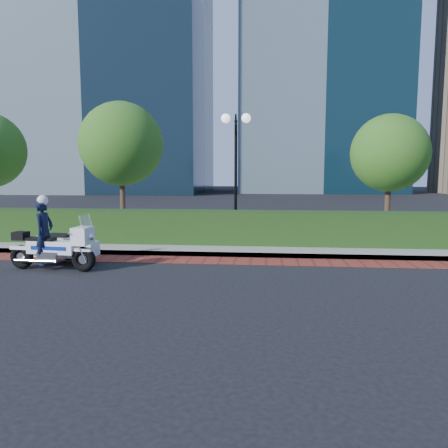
# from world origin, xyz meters

# --- Properties ---
(ground) EXTENTS (120.00, 120.00, 0.00)m
(ground) POSITION_xyz_m (0.00, 0.00, 0.00)
(ground) COLOR black
(ground) RESTS_ON ground
(brick_strip) EXTENTS (60.00, 1.00, 0.01)m
(brick_strip) POSITION_xyz_m (0.00, 1.50, 0.01)
(brick_strip) COLOR maroon
(brick_strip) RESTS_ON ground
(sidewalk) EXTENTS (60.00, 8.00, 0.15)m
(sidewalk) POSITION_xyz_m (0.00, 6.00, 0.07)
(sidewalk) COLOR gray
(sidewalk) RESTS_ON ground
(hedge_main) EXTENTS (18.00, 1.20, 1.00)m
(hedge_main) POSITION_xyz_m (0.00, 3.60, 0.65)
(hedge_main) COLOR black
(hedge_main) RESTS_ON sidewalk
(lamppost) EXTENTS (1.02, 0.70, 4.21)m
(lamppost) POSITION_xyz_m (1.00, 5.20, 2.96)
(lamppost) COLOR black
(lamppost) RESTS_ON sidewalk
(tree_b) EXTENTS (3.20, 3.20, 4.89)m
(tree_b) POSITION_xyz_m (-3.50, 6.50, 3.43)
(tree_b) COLOR #332319
(tree_b) RESTS_ON sidewalk
(tree_c) EXTENTS (2.80, 2.80, 4.30)m
(tree_c) POSITION_xyz_m (6.50, 6.50, 3.05)
(tree_c) COLOR #332319
(tree_c) RESTS_ON sidewalk
(tower_left) EXTENTS (22.00, 16.00, 40.00)m
(tower_left) POSITION_xyz_m (-16.00, 40.00, 20.00)
(tower_left) COLOR black
(tower_left) RESTS_ON ground
(police_motorcycle) EXTENTS (2.27, 1.69, 1.84)m
(police_motorcycle) POSITION_xyz_m (-3.17, 0.32, 0.63)
(police_motorcycle) COLOR black
(police_motorcycle) RESTS_ON ground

